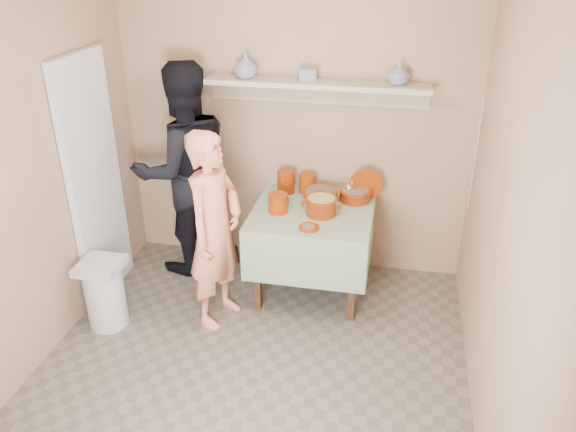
% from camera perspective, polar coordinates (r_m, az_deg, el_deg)
% --- Properties ---
extents(ground, '(3.50, 3.50, 0.00)m').
position_cam_1_polar(ground, '(4.01, -4.43, -16.91)').
color(ground, '#665D50').
rests_on(ground, ground).
extents(tile_panel, '(0.06, 0.70, 2.00)m').
position_cam_1_polar(tile_panel, '(4.73, -19.01, 3.35)').
color(tile_panel, silver).
rests_on(tile_panel, ground).
extents(plate_stack_a, '(0.15, 0.15, 0.20)m').
position_cam_1_polar(plate_stack_a, '(4.82, -0.23, 3.52)').
color(plate_stack_a, maroon).
rests_on(plate_stack_a, serving_table).
extents(plate_stack_b, '(0.14, 0.14, 0.17)m').
position_cam_1_polar(plate_stack_b, '(4.83, 1.93, 3.33)').
color(plate_stack_b, maroon).
rests_on(plate_stack_b, serving_table).
extents(bowl_stack, '(0.16, 0.16, 0.16)m').
position_cam_1_polar(bowl_stack, '(4.48, -1.01, 1.32)').
color(bowl_stack, maroon).
rests_on(bowl_stack, serving_table).
extents(empty_bowl, '(0.15, 0.15, 0.04)m').
position_cam_1_polar(empty_bowl, '(4.64, -0.82, 1.50)').
color(empty_bowl, maroon).
rests_on(empty_bowl, serving_table).
extents(propped_lid, '(0.28, 0.09, 0.28)m').
position_cam_1_polar(propped_lid, '(4.75, 7.89, 3.16)').
color(propped_lid, maroon).
rests_on(propped_lid, serving_table).
extents(vase_right, '(0.18, 0.18, 0.17)m').
position_cam_1_polar(vase_right, '(4.52, 11.19, 14.02)').
color(vase_right, navy).
rests_on(vase_right, wall_shelf).
extents(vase_left, '(0.26, 0.26, 0.19)m').
position_cam_1_polar(vase_left, '(4.66, -4.33, 14.97)').
color(vase_left, navy).
rests_on(vase_left, wall_shelf).
extents(ceramic_box, '(0.15, 0.13, 0.09)m').
position_cam_1_polar(ceramic_box, '(4.57, 1.96, 14.16)').
color(ceramic_box, navy).
rests_on(ceramic_box, wall_shelf).
extents(person_cook, '(0.51, 0.65, 1.56)m').
position_cam_1_polar(person_cook, '(4.22, -7.42, -1.50)').
color(person_cook, '#F18568').
rests_on(person_cook, ground).
extents(person_helper, '(1.16, 1.13, 1.88)m').
position_cam_1_polar(person_helper, '(4.93, -10.42, 4.56)').
color(person_helper, black).
rests_on(person_helper, ground).
extents(room_shell, '(3.04, 3.54, 2.62)m').
position_cam_1_polar(room_shell, '(3.13, -5.46, 5.03)').
color(room_shell, tan).
rests_on(room_shell, ground).
extents(serving_table, '(0.97, 0.97, 0.76)m').
position_cam_1_polar(serving_table, '(4.61, 2.53, -0.64)').
color(serving_table, '#4C2D16').
rests_on(serving_table, ground).
extents(cazuela_meat_a, '(0.30, 0.30, 0.10)m').
position_cam_1_polar(cazuela_meat_a, '(4.69, 3.27, 2.21)').
color(cazuela_meat_a, '#601905').
rests_on(cazuela_meat_a, serving_table).
extents(cazuela_meat_b, '(0.28, 0.28, 0.10)m').
position_cam_1_polar(cazuela_meat_b, '(4.73, 6.85, 2.26)').
color(cazuela_meat_b, '#601905').
rests_on(cazuela_meat_b, serving_table).
extents(ladle, '(0.08, 0.26, 0.19)m').
position_cam_1_polar(ladle, '(4.71, 6.24, 2.89)').
color(ladle, silver).
rests_on(ladle, cazuela_meat_b).
extents(cazuela_rice, '(0.33, 0.25, 0.14)m').
position_cam_1_polar(cazuela_rice, '(4.45, 3.41, 1.17)').
color(cazuela_rice, '#601905').
rests_on(cazuela_rice, serving_table).
extents(front_plate, '(0.16, 0.16, 0.03)m').
position_cam_1_polar(front_plate, '(4.25, 2.13, -1.17)').
color(front_plate, maroon).
rests_on(front_plate, serving_table).
extents(wall_shelf, '(1.80, 0.25, 0.21)m').
position_cam_1_polar(wall_shelf, '(4.61, 2.92, 13.03)').
color(wall_shelf, tan).
rests_on(wall_shelf, room_shell).
extents(trash_bin, '(0.32, 0.32, 0.56)m').
position_cam_1_polar(trash_bin, '(4.59, -18.11, -7.46)').
color(trash_bin, silver).
rests_on(trash_bin, ground).
extents(electrical_cord, '(0.01, 0.05, 0.90)m').
position_cam_1_polar(electrical_cord, '(4.55, 18.52, 5.94)').
color(electrical_cord, silver).
rests_on(electrical_cord, wall_shelf).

